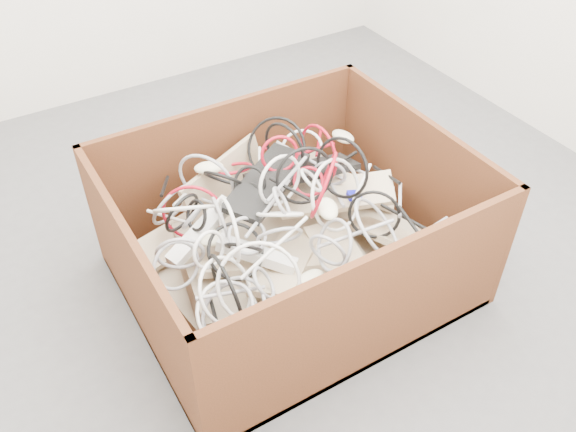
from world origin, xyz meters
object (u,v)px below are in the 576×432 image
cardboard_box (287,254)px  power_strip_right (257,254)px  power_strip_left (201,231)px  vga_plug (354,196)px

cardboard_box → power_strip_right: cardboard_box is taller
cardboard_box → power_strip_left: bearing=170.0°
power_strip_right → vga_plug: 0.43m
cardboard_box → vga_plug: (0.24, -0.05, 0.21)m
power_strip_left → power_strip_right: bearing=-76.3°
power_strip_right → vga_plug: power_strip_right is taller
power_strip_right → power_strip_left: bearing=171.8°
power_strip_left → cardboard_box: bearing=-31.3°
cardboard_box → power_strip_left: 0.37m
power_strip_left → power_strip_right: 0.21m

